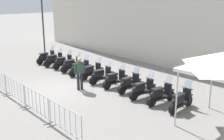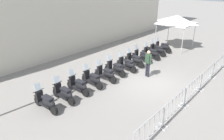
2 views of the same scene
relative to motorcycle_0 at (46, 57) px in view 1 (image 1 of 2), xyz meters
name	(u,v)px [view 1 (image 1 of 2)]	position (x,y,z in m)	size (l,w,h in m)	color
ground_plane	(63,89)	(5.67, -2.24, -0.45)	(120.00, 120.00, 0.00)	gray
motorcycle_0	(46,57)	(0.00, 0.00, 0.00)	(0.56, 1.72, 1.24)	black
motorcycle_1	(54,60)	(1.03, 0.00, 0.00)	(0.56, 1.72, 1.24)	black
motorcycle_2	(63,62)	(2.07, 0.10, 0.00)	(0.56, 1.72, 1.24)	black
motorcycle_3	(71,65)	(3.10, 0.07, 0.00)	(0.56, 1.73, 1.24)	black
motorcycle_4	(80,68)	(4.14, -0.03, 0.00)	(0.56, 1.72, 1.24)	black
motorcycle_5	(91,71)	(5.18, 0.07, 0.00)	(0.56, 1.72, 1.24)	black
motorcycle_6	(101,75)	(6.21, -0.06, 0.00)	(0.56, 1.73, 1.24)	black
motorcycle_7	(115,79)	(7.25, 0.02, 0.00)	(0.56, 1.72, 1.24)	black
motorcycle_8	(129,83)	(8.29, 0.06, 0.00)	(0.56, 1.72, 1.24)	black
motorcycle_9	(142,89)	(9.32, -0.10, 0.00)	(0.56, 1.73, 1.24)	black
motorcycle_10	(160,94)	(10.35, -0.05, 0.00)	(0.56, 1.73, 1.24)	black
motorcycle_11	(180,100)	(11.40, 0.00, 0.00)	(0.56, 1.73, 1.24)	black
barrier_segment_2	(15,90)	(5.65, -4.78, 0.07)	(2.07, 0.46, 1.07)	#B2B5B7
barrier_segment_3	(36,104)	(7.80, -4.80, 0.07)	(2.07, 0.46, 1.07)	#B2B5B7
barrier_segment_4	(65,121)	(9.95, -4.82, 0.07)	(2.07, 0.46, 1.07)	#B2B5B7
street_lamp	(42,10)	(-2.75, 1.39, 3.16)	(0.36, 0.36, 6.02)	#2D332D
officer_near_row_end	(80,72)	(6.35, -1.59, 0.53)	(0.32, 0.53, 1.73)	#23232D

